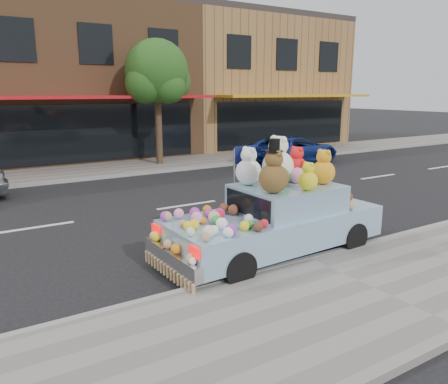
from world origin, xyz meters
TOP-DOWN VIEW (x-y plane):
  - ground at (0.00, 0.00)m, footprint 120.00×120.00m
  - near_sidewalk at (0.00, -6.50)m, footprint 60.00×3.00m
  - far_sidewalk at (0.00, 6.50)m, footprint 60.00×3.00m
  - near_kerb at (0.00, -5.00)m, footprint 60.00×0.12m
  - far_kerb at (0.00, 5.00)m, footprint 60.00×0.12m
  - storefront_mid at (0.00, 11.97)m, footprint 10.00×9.80m
  - storefront_right at (10.00, 11.97)m, footprint 10.00×9.80m
  - street_tree at (2.03, 6.55)m, footprint 3.00×2.70m
  - car_blue at (7.20, 4.01)m, footprint 4.68×2.53m
  - art_car at (-0.23, -4.27)m, footprint 4.55×1.93m

SIDE VIEW (x-z plane):
  - ground at x=0.00m, z-range 0.00..0.00m
  - near_sidewalk at x=0.00m, z-range 0.00..0.12m
  - far_sidewalk at x=0.00m, z-range 0.00..0.12m
  - near_kerb at x=0.00m, z-range 0.00..0.13m
  - far_kerb at x=0.00m, z-range 0.00..0.13m
  - car_blue at x=7.20m, z-range 0.00..1.25m
  - art_car at x=-0.23m, z-range -0.34..1.98m
  - storefront_mid at x=0.00m, z-range -0.01..7.29m
  - storefront_right at x=10.00m, z-range -0.01..7.29m
  - street_tree at x=2.03m, z-range 1.08..6.30m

